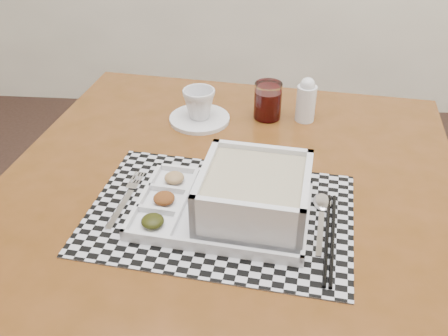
{
  "coord_description": "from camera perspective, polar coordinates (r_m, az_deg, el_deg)",
  "views": [
    {
      "loc": [
        0.13,
        -0.06,
        1.31
      ],
      "look_at": [
        0.07,
        0.71,
        0.78
      ],
      "focal_mm": 40.0,
      "sensor_mm": 36.0,
      "label": 1
    }
  ],
  "objects": [
    {
      "name": "chopsticks",
      "position": [
        0.91,
        11.99,
        -7.73
      ],
      "size": [
        0.05,
        0.24,
        0.01
      ],
      "color": "black",
      "rests_on": "placemat"
    },
    {
      "name": "creamer_bottle",
      "position": [
        1.24,
        9.37,
        7.66
      ],
      "size": [
        0.05,
        0.05,
        0.11
      ],
      "color": "silver",
      "rests_on": "dining_table"
    },
    {
      "name": "saucer",
      "position": [
        1.25,
        -2.81,
        5.64
      ],
      "size": [
        0.15,
        0.15,
        0.01
      ],
      "primitive_type": "cylinder",
      "color": "silver",
      "rests_on": "dining_table"
    },
    {
      "name": "juice_glass",
      "position": [
        1.25,
        5.02,
        7.49
      ],
      "size": [
        0.07,
        0.07,
        0.09
      ],
      "color": "white",
      "rests_on": "dining_table"
    },
    {
      "name": "spoon",
      "position": [
        0.97,
        11.15,
        -4.34
      ],
      "size": [
        0.04,
        0.18,
        0.01
      ],
      "color": "silver",
      "rests_on": "placemat"
    },
    {
      "name": "placemat",
      "position": [
        0.95,
        -0.44,
        -5.19
      ],
      "size": [
        0.53,
        0.4,
        0.0
      ],
      "primitive_type": "cube",
      "rotation": [
        0.0,
        0.0,
        -0.12
      ],
      "color": "#B5B5BE",
      "rests_on": "dining_table"
    },
    {
      "name": "cup",
      "position": [
        1.23,
        -2.86,
        7.36
      ],
      "size": [
        0.1,
        0.1,
        0.07
      ],
      "primitive_type": "imported",
      "rotation": [
        0.0,
        0.0,
        -0.3
      ],
      "color": "silver",
      "rests_on": "saucer"
    },
    {
      "name": "serving_tray",
      "position": [
        0.91,
        2.52,
        -3.54
      ],
      "size": [
        0.34,
        0.26,
        0.1
      ],
      "color": "silver",
      "rests_on": "placemat"
    },
    {
      "name": "fork",
      "position": [
        1.0,
        -11.22,
        -3.31
      ],
      "size": [
        0.04,
        0.19,
        0.0
      ],
      "color": "silver",
      "rests_on": "placemat"
    },
    {
      "name": "dining_table",
      "position": [
        1.08,
        0.47,
        -4.51
      ],
      "size": [
        1.05,
        1.05,
        0.71
      ],
      "color": "#522F0F",
      "rests_on": "ground"
    }
  ]
}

